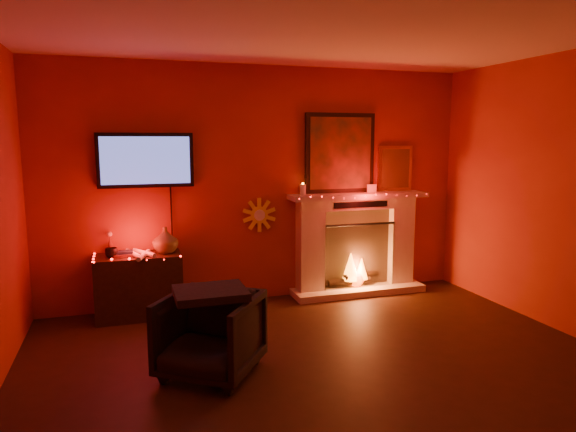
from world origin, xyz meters
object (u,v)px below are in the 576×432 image
(tv, at_px, (146,161))
(armchair, at_px, (210,335))
(sunburst_clock, at_px, (259,215))
(fireplace, at_px, (356,234))
(console_table, at_px, (140,282))

(tv, relative_size, armchair, 1.70)
(sunburst_clock, xyz_separation_m, armchair, (-0.88, -1.81, -0.67))
(fireplace, xyz_separation_m, console_table, (-2.55, -0.13, -0.34))
(sunburst_clock, distance_m, console_table, 1.51)
(console_table, height_order, armchair, console_table)
(fireplace, xyz_separation_m, sunburst_clock, (-1.19, 0.09, 0.28))
(fireplace, distance_m, armchair, 2.72)
(sunburst_clock, xyz_separation_m, console_table, (-1.36, -0.22, -0.62))
(armchair, bearing_deg, fireplace, 75.24)
(console_table, xyz_separation_m, armchair, (0.48, -1.59, -0.05))
(tv, xyz_separation_m, sunburst_clock, (1.25, 0.03, -0.65))
(console_table, relative_size, armchair, 1.31)
(sunburst_clock, distance_m, armchair, 2.12)
(fireplace, height_order, armchair, fireplace)
(tv, bearing_deg, sunburst_clock, 1.24)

